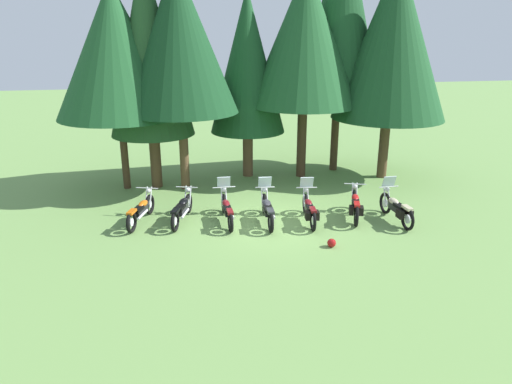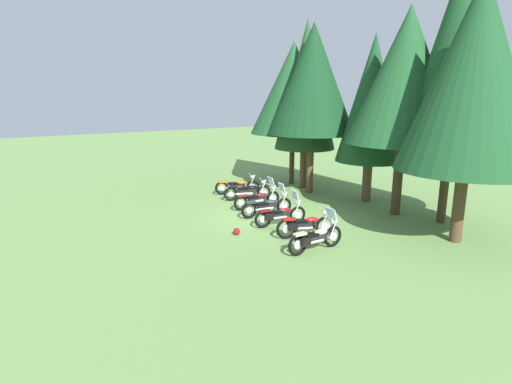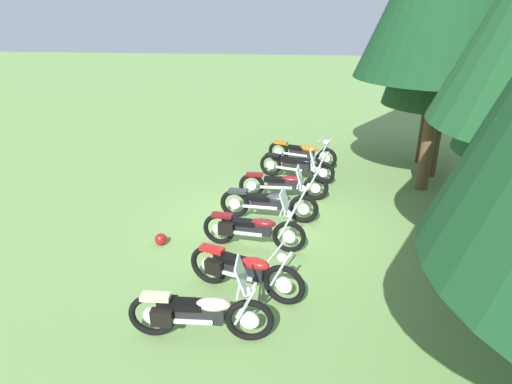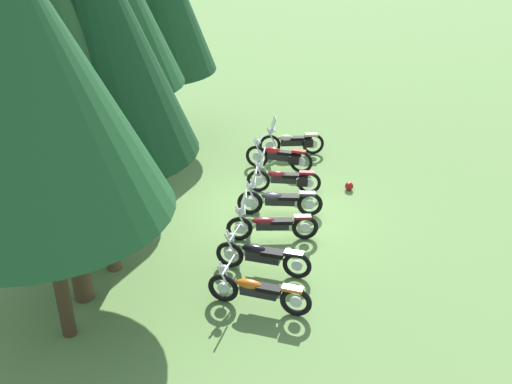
{
  "view_description": "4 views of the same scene",
  "coord_description": "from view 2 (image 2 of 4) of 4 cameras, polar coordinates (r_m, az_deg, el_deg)",
  "views": [
    {
      "loc": [
        -3.07,
        -14.28,
        5.99
      ],
      "look_at": [
        -0.4,
        0.2,
        0.99
      ],
      "focal_mm": 33.57,
      "sensor_mm": 36.0,
      "label": 1
    },
    {
      "loc": [
        14.24,
        -8.8,
        5.13
      ],
      "look_at": [
        -0.48,
        -0.33,
        0.99
      ],
      "focal_mm": 29.14,
      "sensor_mm": 36.0,
      "label": 2
    },
    {
      "loc": [
        9.34,
        0.73,
        4.69
      ],
      "look_at": [
        -0.19,
        -0.36,
        0.65
      ],
      "focal_mm": 30.79,
      "sensor_mm": 36.0,
      "label": 3
    },
    {
      "loc": [
        -14.01,
        1.01,
        7.87
      ],
      "look_at": [
        -0.18,
        0.62,
        0.78
      ],
      "focal_mm": 40.52,
      "sensor_mm": 36.0,
      "label": 4
    }
  ],
  "objects": [
    {
      "name": "ground_plane",
      "position": [
        17.51,
        1.72,
        -3.34
      ],
      "size": [
        80.0,
        80.0,
        0.0
      ],
      "primitive_type": "plane",
      "color": "#6B934C"
    },
    {
      "name": "motorcycle_0",
      "position": [
        21.19,
        -2.52,
        0.87
      ],
      "size": [
        1.01,
        2.22,
        1.0
      ],
      "rotation": [
        0.0,
        0.0,
        1.24
      ],
      "color": "black",
      "rests_on": "ground_plane"
    },
    {
      "name": "motorcycle_1",
      "position": [
        19.99,
        -1.12,
        0.14
      ],
      "size": [
        0.97,
        2.23,
        0.99
      ],
      "rotation": [
        0.0,
        0.0,
        1.26
      ],
      "color": "black",
      "rests_on": "ground_plane"
    },
    {
      "name": "motorcycle_2",
      "position": [
        18.64,
        0.26,
        -0.87
      ],
      "size": [
        0.77,
        2.36,
        1.35
      ],
      "rotation": [
        0.0,
        0.0,
        1.58
      ],
      "color": "black",
      "rests_on": "ground_plane"
    },
    {
      "name": "motorcycle_3",
      "position": [
        17.42,
        1.59,
        -1.86
      ],
      "size": [
        0.65,
        2.36,
        1.36
      ],
      "rotation": [
        0.0,
        0.0,
        1.49
      ],
      "color": "black",
      "rests_on": "ground_plane"
    },
    {
      "name": "motorcycle_4",
      "position": [
        16.2,
        3.31,
        -3.09
      ],
      "size": [
        0.72,
        2.2,
        1.36
      ],
      "rotation": [
        0.0,
        0.0,
        1.45
      ],
      "color": "black",
      "rests_on": "ground_plane"
    },
    {
      "name": "motorcycle_5",
      "position": [
        14.97,
        6.78,
        -4.53
      ],
      "size": [
        0.97,
        2.14,
        1.03
      ],
      "rotation": [
        0.0,
        0.0,
        1.25
      ],
      "color": "black",
      "rests_on": "ground_plane"
    },
    {
      "name": "motorcycle_6",
      "position": [
        13.76,
        8.15,
        -6.2
      ],
      "size": [
        0.69,
        2.23,
        1.38
      ],
      "rotation": [
        0.0,
        0.0,
        1.61
      ],
      "color": "black",
      "rests_on": "ground_plane"
    },
    {
      "name": "pine_tree_0",
      "position": [
        23.27,
        5.15,
        13.98
      ],
      "size": [
        4.64,
        4.64,
        7.71
      ],
      "color": "#42301E",
      "rests_on": "ground_plane"
    },
    {
      "name": "pine_tree_1",
      "position": [
        22.3,
        6.88,
        14.22
      ],
      "size": [
        3.2,
        3.2,
        8.65
      ],
      "color": "#4C3823",
      "rests_on": "ground_plane"
    },
    {
      "name": "pine_tree_2",
      "position": [
        21.15,
        7.79,
        15.05
      ],
      "size": [
        4.29,
        4.29,
        8.35
      ],
      "color": "brown",
      "rests_on": "ground_plane"
    },
    {
      "name": "pine_tree_3",
      "position": [
        19.94,
        15.65,
        12.14
      ],
      "size": [
        3.09,
        3.09,
        7.63
      ],
      "color": "brown",
      "rests_on": "ground_plane"
    },
    {
      "name": "pine_tree_4",
      "position": [
        18.08,
        19.91,
        14.72
      ],
      "size": [
        4.51,
        4.51,
        8.4
      ],
      "color": "#42301E",
      "rests_on": "ground_plane"
    },
    {
      "name": "pine_tree_5",
      "position": [
        17.63,
        26.12,
        17.12
      ],
      "size": [
        3.75,
        3.75,
        10.36
      ],
      "color": "#42301E",
      "rests_on": "ground_plane"
    },
    {
      "name": "pine_tree_6",
      "position": [
        15.44,
        27.81,
        14.06
      ],
      "size": [
        4.58,
        4.58,
        8.76
      ],
      "color": "#4C3823",
      "rests_on": "ground_plane"
    },
    {
      "name": "dropped_helmet",
      "position": [
        15.28,
        -2.68,
        -5.43
      ],
      "size": [
        0.26,
        0.26,
        0.26
      ],
      "primitive_type": "sphere",
      "color": "maroon",
      "rests_on": "ground_plane"
    }
  ]
}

